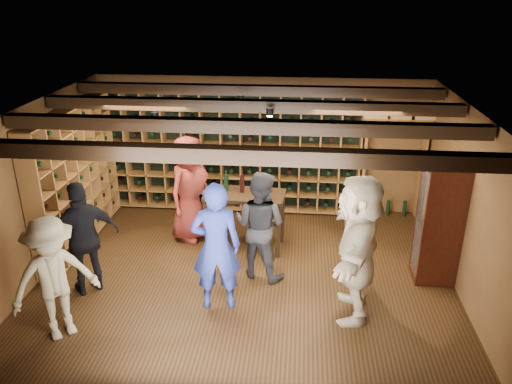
# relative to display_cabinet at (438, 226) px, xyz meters

# --- Properties ---
(ground) EXTENTS (6.00, 6.00, 0.00)m
(ground) POSITION_rel_display_cabinet_xyz_m (-2.71, -0.20, -0.86)
(ground) COLOR #331E0E
(ground) RESTS_ON ground
(room_shell) EXTENTS (6.00, 6.00, 6.00)m
(room_shell) POSITION_rel_display_cabinet_xyz_m (-2.71, -0.15, 1.56)
(room_shell) COLOR brown
(room_shell) RESTS_ON ground
(wine_rack_back) EXTENTS (4.65, 0.30, 2.20)m
(wine_rack_back) POSITION_rel_display_cabinet_xyz_m (-3.24, 2.13, 0.29)
(wine_rack_back) COLOR brown
(wine_rack_back) RESTS_ON ground
(wine_rack_left) EXTENTS (0.30, 2.65, 2.20)m
(wine_rack_left) POSITION_rel_display_cabinet_xyz_m (-5.54, 0.62, 0.29)
(wine_rack_left) COLOR brown
(wine_rack_left) RESTS_ON ground
(crate_shelf) EXTENTS (1.20, 0.32, 2.07)m
(crate_shelf) POSITION_rel_display_cabinet_xyz_m (-0.31, 2.12, 0.71)
(crate_shelf) COLOR brown
(crate_shelf) RESTS_ON ground
(display_cabinet) EXTENTS (0.55, 0.50, 1.75)m
(display_cabinet) POSITION_rel_display_cabinet_xyz_m (0.00, 0.00, 0.00)
(display_cabinet) COLOR #38130B
(display_cabinet) RESTS_ON ground
(man_blue_shirt) EXTENTS (0.70, 0.52, 1.78)m
(man_blue_shirt) POSITION_rel_display_cabinet_xyz_m (-3.01, -0.97, 0.03)
(man_blue_shirt) COLOR navy
(man_blue_shirt) RESTS_ON ground
(man_grey_suit) EXTENTS (0.96, 0.87, 1.63)m
(man_grey_suit) POSITION_rel_display_cabinet_xyz_m (-2.52, -0.14, -0.04)
(man_grey_suit) COLOR black
(man_grey_suit) RESTS_ON ground
(guest_red_floral) EXTENTS (0.93, 1.04, 1.79)m
(guest_red_floral) POSITION_rel_display_cabinet_xyz_m (-3.77, 0.93, 0.04)
(guest_red_floral) COLOR maroon
(guest_red_floral) RESTS_ON ground
(guest_woman_black) EXTENTS (0.99, 0.92, 1.63)m
(guest_woman_black) POSITION_rel_display_cabinet_xyz_m (-4.86, -0.77, -0.04)
(guest_woman_black) COLOR black
(guest_woman_black) RESTS_ON ground
(guest_khaki) EXTENTS (1.16, 1.12, 1.59)m
(guest_khaki) POSITION_rel_display_cabinet_xyz_m (-4.82, -1.74, -0.06)
(guest_khaki) COLOR gray
(guest_khaki) RESTS_ON ground
(guest_beige) EXTENTS (0.72, 1.84, 1.93)m
(guest_beige) POSITION_rel_display_cabinet_xyz_m (-1.23, -0.95, 0.11)
(guest_beige) COLOR tan
(guest_beige) RESTS_ON ground
(tasting_table) EXTENTS (1.30, 0.72, 1.23)m
(tasting_table) POSITION_rel_display_cabinet_xyz_m (-2.83, 0.69, -0.03)
(tasting_table) COLOR black
(tasting_table) RESTS_ON ground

